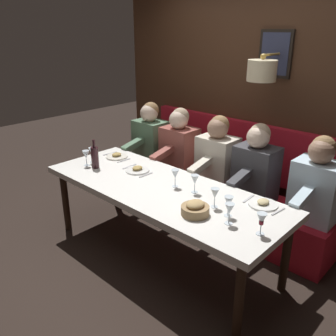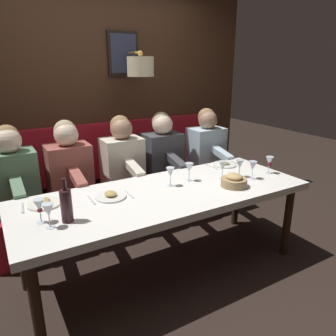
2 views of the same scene
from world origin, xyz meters
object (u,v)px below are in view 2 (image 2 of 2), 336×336
(diner_farthest, at_px, (13,173))
(wine_glass_2, at_px, (39,206))
(wine_glass_5, at_px, (48,211))
(bread_bowl, at_px, (234,181))
(wine_glass_0, at_px, (170,173))
(wine_glass_1, at_px, (223,166))
(wine_glass_6, at_px, (240,165))
(diner_far, at_px, (69,165))
(wine_bottle, at_px, (66,205))
(diner_middle, at_px, (122,157))
(diner_nearest, at_px, (206,144))
(wine_glass_4, at_px, (253,166))
(wine_glass_3, at_px, (189,168))
(diner_near, at_px, (162,151))
(dining_table, at_px, (166,199))
(wine_glass_7, at_px, (269,162))

(diner_farthest, height_order, wine_glass_2, diner_farthest)
(wine_glass_5, distance_m, bread_bowl, 1.49)
(wine_glass_0, height_order, wine_glass_1, same)
(wine_glass_5, height_order, wine_glass_6, same)
(diner_far, height_order, wine_glass_1, diner_far)
(wine_glass_0, bearing_deg, bread_bowl, -121.27)
(diner_far, height_order, wine_bottle, diner_far)
(diner_middle, distance_m, bread_bowl, 1.21)
(diner_nearest, height_order, wine_glass_6, diner_nearest)
(wine_glass_4, bearing_deg, wine_glass_3, 65.18)
(diner_far, height_order, diner_farthest, same)
(diner_near, relative_size, wine_glass_0, 4.82)
(diner_far, distance_m, wine_glass_4, 1.71)
(diner_farthest, bearing_deg, dining_table, -130.32)
(diner_middle, bearing_deg, wine_glass_1, -145.12)
(diner_far, relative_size, wine_glass_0, 4.82)
(diner_nearest, distance_m, wine_glass_7, 0.98)
(diner_farthest, bearing_deg, bread_bowl, -123.78)
(diner_middle, bearing_deg, dining_table, -179.23)
(diner_middle, distance_m, wine_glass_5, 1.38)
(wine_glass_6, bearing_deg, wine_glass_4, -142.81)
(wine_glass_3, bearing_deg, wine_glass_2, 97.33)
(diner_far, bearing_deg, wine_glass_4, -126.08)
(dining_table, xyz_separation_m, bread_bowl, (-0.18, -0.56, 0.11))
(wine_glass_1, xyz_separation_m, bread_bowl, (-0.20, 0.04, -0.07))
(dining_table, bearing_deg, bread_bowl, -108.40)
(wine_glass_5, bearing_deg, wine_glass_3, -77.85)
(diner_farthest, bearing_deg, wine_glass_2, -175.63)
(wine_glass_7, bearing_deg, wine_bottle, 90.86)
(diner_far, distance_m, wine_glass_2, 1.02)
(diner_farthest, bearing_deg, wine_glass_5, -174.03)
(diner_farthest, distance_m, wine_glass_4, 2.12)
(wine_glass_2, bearing_deg, bread_bowl, -95.19)
(diner_nearest, relative_size, wine_glass_6, 4.82)
(wine_glass_0, distance_m, wine_glass_2, 1.07)
(diner_far, distance_m, wine_glass_5, 1.10)
(diner_farthest, bearing_deg, wine_glass_6, -116.97)
(wine_glass_1, xyz_separation_m, wine_glass_4, (-0.14, -0.23, 0.00))
(dining_table, bearing_deg, diner_farthest, 49.68)
(wine_glass_3, xyz_separation_m, wine_glass_5, (-0.27, 1.23, 0.00))
(diner_farthest, distance_m, wine_glass_0, 1.38)
(diner_nearest, xyz_separation_m, diner_far, (0.00, 1.62, 0.00))
(wine_glass_0, distance_m, wine_glass_4, 0.76)
(wine_glass_0, relative_size, wine_glass_4, 1.00)
(diner_middle, relative_size, wine_glass_5, 4.82)
(diner_near, xyz_separation_m, wine_glass_7, (-0.98, -0.61, 0.04))
(wine_glass_2, bearing_deg, wine_glass_7, -91.32)
(dining_table, height_order, wine_glass_4, wine_glass_4)
(diner_nearest, height_order, wine_glass_5, diner_nearest)
(wine_glass_4, distance_m, wine_glass_7, 0.24)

